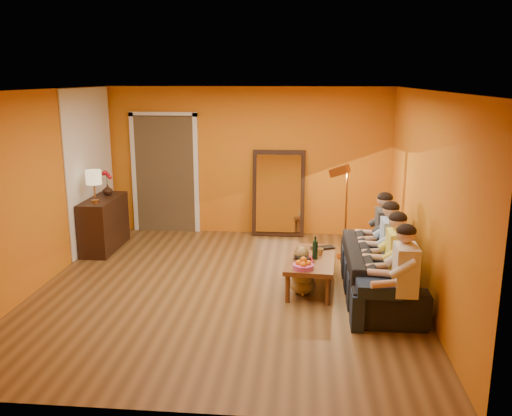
# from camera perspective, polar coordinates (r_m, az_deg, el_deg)

# --- Properties ---
(room_shell) EXTENTS (5.00, 5.50, 2.60)m
(room_shell) POSITION_cam_1_polar(r_m,az_deg,el_deg) (7.29, -2.84, 2.11)
(room_shell) COLOR brown
(room_shell) RESTS_ON ground
(white_accent) EXTENTS (0.02, 1.90, 2.58)m
(white_accent) POSITION_cam_1_polar(r_m,az_deg,el_deg) (9.27, -17.02, 4.00)
(white_accent) COLOR white
(white_accent) RESTS_ON wall_left
(doorway_recess) EXTENTS (1.06, 0.30, 2.10)m
(doorway_recess) POSITION_cam_1_polar(r_m,az_deg,el_deg) (10.01, -9.37, 3.64)
(doorway_recess) COLOR #3F2D19
(doorway_recess) RESTS_ON floor
(door_jamb_left) EXTENTS (0.08, 0.06, 2.20)m
(door_jamb_left) POSITION_cam_1_polar(r_m,az_deg,el_deg) (10.06, -12.69, 3.54)
(door_jamb_left) COLOR white
(door_jamb_left) RESTS_ON wall_back
(door_jamb_right) EXTENTS (0.08, 0.06, 2.20)m
(door_jamb_right) POSITION_cam_1_polar(r_m,az_deg,el_deg) (9.76, -6.30, 3.49)
(door_jamb_right) COLOR white
(door_jamb_right) RESTS_ON wall_back
(door_header) EXTENTS (1.22, 0.06, 0.08)m
(door_header) POSITION_cam_1_polar(r_m,az_deg,el_deg) (9.77, -9.79, 9.71)
(door_header) COLOR white
(door_header) RESTS_ON wall_back
(mirror_frame) EXTENTS (0.92, 0.27, 1.51)m
(mirror_frame) POSITION_cam_1_polar(r_m,az_deg,el_deg) (9.56, 2.38, 1.57)
(mirror_frame) COLOR black
(mirror_frame) RESTS_ON floor
(mirror_glass) EXTENTS (0.78, 0.21, 1.35)m
(mirror_glass) POSITION_cam_1_polar(r_m,az_deg,el_deg) (9.52, 2.37, 1.52)
(mirror_glass) COLOR white
(mirror_glass) RESTS_ON mirror_frame
(sideboard) EXTENTS (0.44, 1.18, 0.85)m
(sideboard) POSITION_cam_1_polar(r_m,az_deg,el_deg) (9.18, -15.69, -1.60)
(sideboard) COLOR black
(sideboard) RESTS_ON floor
(table_lamp) EXTENTS (0.24, 0.24, 0.51)m
(table_lamp) POSITION_cam_1_polar(r_m,az_deg,el_deg) (8.75, -16.67, 2.19)
(table_lamp) COLOR beige
(table_lamp) RESTS_ON sideboard
(sofa) EXTENTS (2.21, 0.86, 0.64)m
(sofa) POSITION_cam_1_polar(r_m,az_deg,el_deg) (7.20, 12.90, -6.47)
(sofa) COLOR black
(sofa) RESTS_ON floor
(coffee_table) EXTENTS (0.71, 1.26, 0.42)m
(coffee_table) POSITION_cam_1_polar(r_m,az_deg,el_deg) (7.33, 5.77, -6.75)
(coffee_table) COLOR brown
(coffee_table) RESTS_ON floor
(floor_lamp) EXTENTS (0.36, 0.32, 1.44)m
(floor_lamp) POSITION_cam_1_polar(r_m,az_deg,el_deg) (8.40, 9.46, -0.57)
(floor_lamp) COLOR #BE7A38
(floor_lamp) RESTS_ON floor
(dog) EXTENTS (0.34, 0.52, 0.60)m
(dog) POSITION_cam_1_polar(r_m,az_deg,el_deg) (7.15, 4.98, -6.48)
(dog) COLOR olive
(dog) RESTS_ON floor
(person_far_left) EXTENTS (0.70, 0.44, 1.22)m
(person_far_left) POSITION_cam_1_polar(r_m,az_deg,el_deg) (6.20, 15.41, -7.14)
(person_far_left) COLOR beige
(person_far_left) RESTS_ON sofa
(person_mid_left) EXTENTS (0.70, 0.44, 1.22)m
(person_mid_left) POSITION_cam_1_polar(r_m,az_deg,el_deg) (6.71, 14.62, -5.48)
(person_mid_left) COLOR #E7DE4D
(person_mid_left) RESTS_ON sofa
(person_mid_right) EXTENTS (0.70, 0.44, 1.22)m
(person_mid_right) POSITION_cam_1_polar(r_m,az_deg,el_deg) (7.22, 13.94, -4.06)
(person_mid_right) COLOR #93B6E4
(person_mid_right) RESTS_ON sofa
(person_far_right) EXTENTS (0.70, 0.44, 1.22)m
(person_far_right) POSITION_cam_1_polar(r_m,az_deg,el_deg) (7.74, 13.36, -2.83)
(person_far_right) COLOR #2F3034
(person_far_right) RESTS_ON sofa
(fruit_bowl) EXTENTS (0.26, 0.26, 0.16)m
(fruit_bowl) POSITION_cam_1_polar(r_m,az_deg,el_deg) (6.81, 5.00, -5.76)
(fruit_bowl) COLOR #D44A9F
(fruit_bowl) RESTS_ON coffee_table
(wine_bottle) EXTENTS (0.07, 0.07, 0.31)m
(wine_bottle) POSITION_cam_1_polar(r_m,az_deg,el_deg) (7.16, 6.24, -4.16)
(wine_bottle) COLOR black
(wine_bottle) RESTS_ON coffee_table
(tumbler) EXTENTS (0.12, 0.12, 0.09)m
(tumbler) POSITION_cam_1_polar(r_m,az_deg,el_deg) (7.36, 6.75, -4.59)
(tumbler) COLOR #B27F3F
(tumbler) RESTS_ON coffee_table
(laptop) EXTENTS (0.40, 0.33, 0.03)m
(laptop) POSITION_cam_1_polar(r_m,az_deg,el_deg) (7.59, 7.16, -4.28)
(laptop) COLOR black
(laptop) RESTS_ON coffee_table
(book_lower) EXTENTS (0.27, 0.29, 0.02)m
(book_lower) POSITION_cam_1_polar(r_m,az_deg,el_deg) (7.07, 4.35, -5.60)
(book_lower) COLOR black
(book_lower) RESTS_ON coffee_table
(book_mid) EXTENTS (0.20, 0.27, 0.02)m
(book_mid) POSITION_cam_1_polar(r_m,az_deg,el_deg) (7.07, 4.44, -5.42)
(book_mid) COLOR red
(book_mid) RESTS_ON book_lower
(book_upper) EXTENTS (0.24, 0.26, 0.02)m
(book_upper) POSITION_cam_1_polar(r_m,az_deg,el_deg) (7.04, 4.36, -5.32)
(book_upper) COLOR black
(book_upper) RESTS_ON book_mid
(vase) EXTENTS (0.17, 0.17, 0.17)m
(vase) POSITION_cam_1_polar(r_m,az_deg,el_deg) (9.29, -15.35, 1.86)
(vase) COLOR black
(vase) RESTS_ON sideboard
(flowers) EXTENTS (0.17, 0.17, 0.42)m
(flowers) POSITION_cam_1_polar(r_m,az_deg,el_deg) (9.24, -15.45, 3.33)
(flowers) COLOR red
(flowers) RESTS_ON vase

